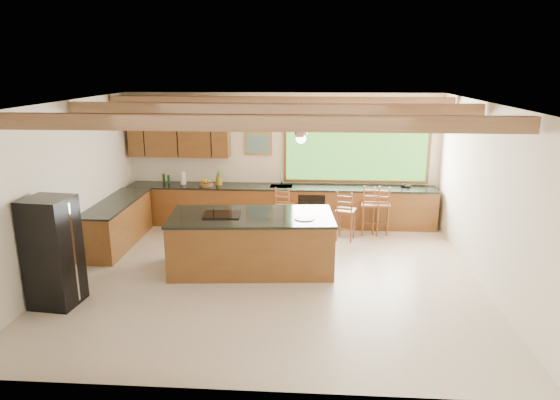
{
  "coord_description": "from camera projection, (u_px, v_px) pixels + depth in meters",
  "views": [
    {
      "loc": [
        0.72,
        -8.14,
        3.59
      ],
      "look_at": [
        0.12,
        0.8,
        1.17
      ],
      "focal_mm": 32.0,
      "sensor_mm": 36.0,
      "label": 1
    }
  ],
  "objects": [
    {
      "name": "bar_stool_c",
      "position": [
        371.0,
        206.0,
        10.76
      ],
      "size": [
        0.43,
        0.43,
        1.12
      ],
      "rotation": [
        0.0,
        0.0,
        -0.07
      ],
      "color": "brown",
      "rests_on": "ground"
    },
    {
      "name": "bar_stool_b",
      "position": [
        346.0,
        212.0,
        10.4
      ],
      "size": [
        0.48,
        0.48,
        1.08
      ],
      "rotation": [
        0.0,
        0.0,
        -0.27
      ],
      "color": "brown",
      "rests_on": "ground"
    },
    {
      "name": "ground",
      "position": [
        270.0,
        275.0,
        8.82
      ],
      "size": [
        7.2,
        7.2,
        0.0
      ],
      "primitive_type": "plane",
      "color": "beige",
      "rests_on": "ground"
    },
    {
      "name": "bar_stool_a",
      "position": [
        284.0,
        205.0,
        10.95
      ],
      "size": [
        0.45,
        0.45,
        1.04
      ],
      "rotation": [
        0.0,
        0.0,
        -0.24
      ],
      "color": "brown",
      "rests_on": "ground"
    },
    {
      "name": "room_shell",
      "position": [
        264.0,
        145.0,
        8.88
      ],
      "size": [
        7.27,
        6.54,
        3.02
      ],
      "color": "#EEE4CE",
      "rests_on": "ground"
    },
    {
      "name": "island",
      "position": [
        252.0,
        242.0,
        9.0
      ],
      "size": [
        3.0,
        1.59,
        1.03
      ],
      "rotation": [
        0.0,
        0.0,
        0.08
      ],
      "color": "brown",
      "rests_on": "ground"
    },
    {
      "name": "refrigerator",
      "position": [
        53.0,
        252.0,
        7.56
      ],
      "size": [
        0.73,
        0.71,
        1.7
      ],
      "rotation": [
        0.0,
        0.0,
        -0.1
      ],
      "color": "black",
      "rests_on": "ground"
    },
    {
      "name": "counter_run",
      "position": [
        244.0,
        209.0,
        11.18
      ],
      "size": [
        7.12,
        3.1,
        1.28
      ],
      "color": "brown",
      "rests_on": "ground"
    },
    {
      "name": "bar_stool_d",
      "position": [
        382.0,
        206.0,
        10.81
      ],
      "size": [
        0.45,
        0.45,
        1.09
      ],
      "rotation": [
        0.0,
        0.0,
        -0.15
      ],
      "color": "brown",
      "rests_on": "ground"
    }
  ]
}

